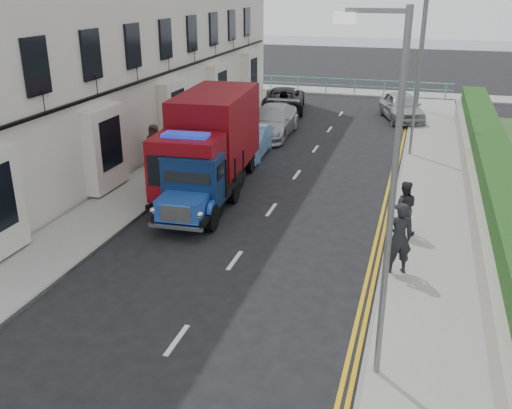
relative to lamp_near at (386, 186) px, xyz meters
name	(u,v)px	position (x,y,z in m)	size (l,w,h in m)	color
ground	(209,295)	(-4.18, 2.00, -4.00)	(120.00, 120.00, 0.00)	black
pavement_west	(169,169)	(-9.38, 11.00, -3.94)	(2.40, 38.00, 0.12)	gray
pavement_east	(432,194)	(1.12, 11.00, -3.94)	(2.60, 38.00, 0.12)	gray
promenade	(356,92)	(-4.18, 31.00, -3.94)	(30.00, 2.50, 0.12)	gray
sea_plane	(389,48)	(-4.18, 62.00, -4.00)	(120.00, 120.00, 0.00)	slate
garden_east	(491,177)	(3.03, 11.00, -3.10)	(1.45, 28.00, 1.75)	#B2AD9E
seafront_railing	(355,87)	(-4.18, 30.20, -3.42)	(13.00, 0.08, 1.11)	#59B2A5
lamp_near	(386,186)	(0.00, 0.00, 0.00)	(1.23, 0.18, 7.00)	slate
lamp_mid	(416,66)	(0.00, 16.00, 0.00)	(1.23, 0.18, 7.00)	slate
lamp_far	(421,43)	(0.00, 26.00, 0.00)	(1.23, 0.18, 7.00)	slate
bedford_lorry	(195,190)	(-6.35, 6.53, -2.98)	(2.06, 4.75, 2.20)	black
red_lorry	(211,140)	(-6.93, 9.52, -2.12)	(2.75, 6.88, 3.53)	black
parked_car_front	(210,174)	(-6.78, 9.00, -3.26)	(1.75, 4.35, 1.48)	black
parked_car_mid	(250,142)	(-6.78, 14.00, -3.32)	(1.43, 4.10, 1.35)	#5885BC
parked_car_rear	(272,121)	(-6.78, 17.85, -3.25)	(2.09, 5.14, 1.49)	#A5A3A8
seafront_car_left	(284,98)	(-7.68, 24.03, -3.28)	(2.39, 5.19, 1.44)	black
seafront_car_right	(402,106)	(-0.68, 23.36, -3.22)	(1.83, 4.55, 1.55)	#A5A5AA
pedestrian_east_near	(399,238)	(0.22, 4.37, -2.89)	(0.72, 0.47, 1.97)	black
pedestrian_east_far	(403,208)	(0.22, 6.98, -3.03)	(0.82, 0.64, 1.69)	#292730
pedestrian_west_near	(185,150)	(-8.58, 10.93, -3.02)	(1.00, 0.42, 1.71)	black
pedestrian_west_far	(154,144)	(-10.18, 11.38, -3.02)	(0.83, 0.54, 1.71)	#362A27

